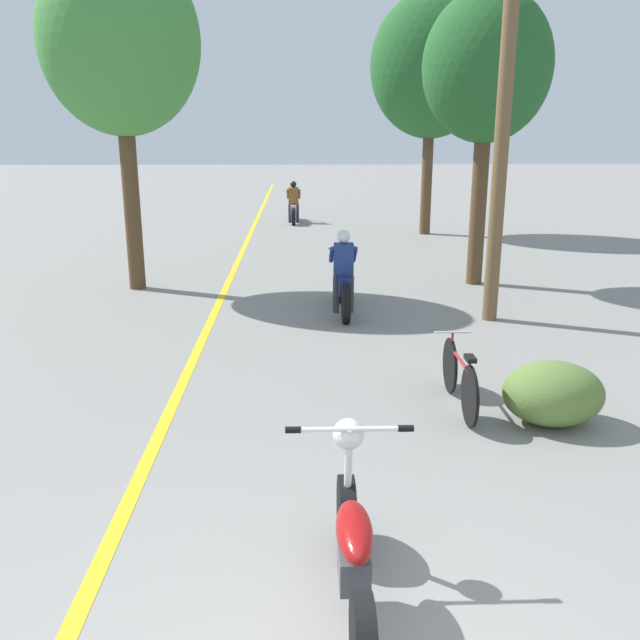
# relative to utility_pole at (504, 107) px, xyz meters

# --- Properties ---
(lane_stripe_center) EXTENTS (0.14, 48.00, 0.01)m
(lane_stripe_center) POSITION_rel_utility_pole_xyz_m (-4.72, 4.86, -3.44)
(lane_stripe_center) COLOR yellow
(lane_stripe_center) RESTS_ON ground
(utility_pole) EXTENTS (1.10, 0.24, 6.70)m
(utility_pole) POSITION_rel_utility_pole_xyz_m (0.00, 0.00, 0.00)
(utility_pole) COLOR brown
(utility_pole) RESTS_ON ground
(roadside_tree_right_near) EXTENTS (2.50, 2.25, 5.71)m
(roadside_tree_right_near) POSITION_rel_utility_pole_xyz_m (0.43, 2.77, 0.78)
(roadside_tree_right_near) COLOR #513A23
(roadside_tree_right_near) RESTS_ON ground
(roadside_tree_right_far) EXTENTS (3.55, 3.20, 6.91)m
(roadside_tree_right_far) POSITION_rel_utility_pole_xyz_m (0.65, 9.72, 1.40)
(roadside_tree_right_far) COLOR #513A23
(roadside_tree_right_far) RESTS_ON ground
(roadside_tree_left) EXTENTS (2.97, 2.68, 6.39)m
(roadside_tree_left) POSITION_rel_utility_pole_xyz_m (-6.50, 2.53, 1.20)
(roadside_tree_left) COLOR #513A23
(roadside_tree_left) RESTS_ON ground
(roadside_bush) EXTENTS (1.10, 0.88, 0.70)m
(roadside_bush) POSITION_rel_utility_pole_xyz_m (-0.48, -4.21, -3.09)
(roadside_bush) COLOR #5B7A38
(roadside_bush) RESTS_ON ground
(motorcycle_foreground) EXTENTS (0.90, 1.96, 1.13)m
(motorcycle_foreground) POSITION_rel_utility_pole_xyz_m (-2.88, -7.08, -3.00)
(motorcycle_foreground) COLOR black
(motorcycle_foreground) RESTS_ON ground
(motorcycle_rider_lead) EXTENTS (0.50, 2.10, 1.45)m
(motorcycle_rider_lead) POSITION_rel_utility_pole_xyz_m (-2.45, 0.58, -2.90)
(motorcycle_rider_lead) COLOR black
(motorcycle_rider_lead) RESTS_ON ground
(motorcycle_rider_far) EXTENTS (0.50, 2.00, 1.40)m
(motorcycle_rider_far) POSITION_rel_utility_pole_xyz_m (-3.40, 12.50, -2.92)
(motorcycle_rider_far) COLOR black
(motorcycle_rider_far) RESTS_ON ground
(bicycle_parked) EXTENTS (0.44, 1.67, 0.79)m
(bicycle_parked) POSITION_rel_utility_pole_xyz_m (-1.39, -3.73, -3.08)
(bicycle_parked) COLOR black
(bicycle_parked) RESTS_ON ground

